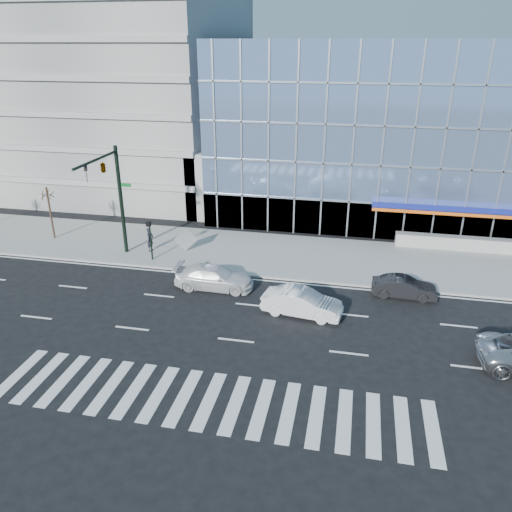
{
  "coord_description": "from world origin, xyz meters",
  "views": [
    {
      "loc": [
        5.71,
        -26.15,
        14.79
      ],
      "look_at": [
        -0.35,
        3.0,
        1.97
      ],
      "focal_mm": 35.0,
      "sensor_mm": 36.0,
      "label": 1
    }
  ],
  "objects_px": {
    "white_suv": "(214,277)",
    "traffic_signal": "(109,178)",
    "ped_signal_post": "(150,234)",
    "tilted_panel": "(186,240)",
    "pedestrian": "(150,239)",
    "white_sedan": "(302,303)",
    "street_tree_near": "(47,194)",
    "dark_sedan": "(404,287)"
  },
  "relations": [
    {
      "from": "street_tree_near",
      "to": "ped_signal_post",
      "type": "bearing_deg",
      "value": -15.06
    },
    {
      "from": "traffic_signal",
      "to": "white_suv",
      "type": "bearing_deg",
      "value": -18.82
    },
    {
      "from": "street_tree_near",
      "to": "tilted_panel",
      "type": "distance_m",
      "value": 11.74
    },
    {
      "from": "street_tree_near",
      "to": "white_sedan",
      "type": "distance_m",
      "value": 22.79
    },
    {
      "from": "traffic_signal",
      "to": "dark_sedan",
      "type": "height_order",
      "value": "traffic_signal"
    },
    {
      "from": "white_suv",
      "to": "street_tree_near",
      "type": "bearing_deg",
      "value": 67.95
    },
    {
      "from": "ped_signal_post",
      "to": "white_sedan",
      "type": "height_order",
      "value": "ped_signal_post"
    },
    {
      "from": "traffic_signal",
      "to": "ped_signal_post",
      "type": "distance_m",
      "value": 4.75
    },
    {
      "from": "traffic_signal",
      "to": "tilted_panel",
      "type": "bearing_deg",
      "value": 29.2
    },
    {
      "from": "tilted_panel",
      "to": "pedestrian",
      "type": "bearing_deg",
      "value": 161.4
    },
    {
      "from": "ped_signal_post",
      "to": "pedestrian",
      "type": "relative_size",
      "value": 1.65
    },
    {
      "from": "street_tree_near",
      "to": "tilted_panel",
      "type": "height_order",
      "value": "street_tree_near"
    },
    {
      "from": "white_suv",
      "to": "tilted_panel",
      "type": "bearing_deg",
      "value": 33.94
    },
    {
      "from": "ped_signal_post",
      "to": "white_suv",
      "type": "bearing_deg",
      "value": -29.19
    },
    {
      "from": "pedestrian",
      "to": "dark_sedan",
      "type": "bearing_deg",
      "value": -92.75
    },
    {
      "from": "white_sedan",
      "to": "white_suv",
      "type": "bearing_deg",
      "value": 76.9
    },
    {
      "from": "traffic_signal",
      "to": "tilted_panel",
      "type": "xyz_separation_m",
      "value": [
        4.41,
        2.47,
        -5.1
      ]
    },
    {
      "from": "street_tree_near",
      "to": "dark_sedan",
      "type": "relative_size",
      "value": 1.06
    },
    {
      "from": "traffic_signal",
      "to": "pedestrian",
      "type": "height_order",
      "value": "traffic_signal"
    },
    {
      "from": "white_suv",
      "to": "traffic_signal",
      "type": "bearing_deg",
      "value": 69.77
    },
    {
      "from": "white_sedan",
      "to": "ped_signal_post",
      "type": "bearing_deg",
      "value": 72.77
    },
    {
      "from": "white_sedan",
      "to": "tilted_panel",
      "type": "height_order",
      "value": "tilted_panel"
    },
    {
      "from": "street_tree_near",
      "to": "white_suv",
      "type": "xyz_separation_m",
      "value": [
        15.13,
        -5.7,
        -3.03
      ]
    },
    {
      "from": "white_sedan",
      "to": "tilted_panel",
      "type": "xyz_separation_m",
      "value": [
        -9.71,
        7.53,
        0.29
      ]
    },
    {
      "from": "white_suv",
      "to": "pedestrian",
      "type": "distance_m",
      "value": 7.96
    },
    {
      "from": "street_tree_near",
      "to": "tilted_panel",
      "type": "relative_size",
      "value": 3.25
    },
    {
      "from": "street_tree_near",
      "to": "traffic_signal",
      "type": "bearing_deg",
      "value": -22.71
    },
    {
      "from": "white_suv",
      "to": "white_sedan",
      "type": "xyz_separation_m",
      "value": [
        6.0,
        -2.3,
        0.03
      ]
    },
    {
      "from": "traffic_signal",
      "to": "pedestrian",
      "type": "relative_size",
      "value": 4.4
    },
    {
      "from": "pedestrian",
      "to": "traffic_signal",
      "type": "bearing_deg",
      "value": 146.76
    },
    {
      "from": "ped_signal_post",
      "to": "street_tree_near",
      "type": "height_order",
      "value": "street_tree_near"
    },
    {
      "from": "white_sedan",
      "to": "dark_sedan",
      "type": "xyz_separation_m",
      "value": [
        6.0,
        3.5,
        -0.12
      ]
    },
    {
      "from": "dark_sedan",
      "to": "pedestrian",
      "type": "distance_m",
      "value": 18.73
    },
    {
      "from": "white_suv",
      "to": "pedestrian",
      "type": "xyz_separation_m",
      "value": [
        -6.38,
        4.75,
        0.31
      ]
    },
    {
      "from": "pedestrian",
      "to": "white_sedan",
      "type": "bearing_deg",
      "value": -111.46
    },
    {
      "from": "pedestrian",
      "to": "tilted_panel",
      "type": "height_order",
      "value": "tilted_panel"
    },
    {
      "from": "street_tree_near",
      "to": "white_sedan",
      "type": "height_order",
      "value": "street_tree_near"
    },
    {
      "from": "ped_signal_post",
      "to": "tilted_panel",
      "type": "distance_m",
      "value": 3.03
    },
    {
      "from": "pedestrian",
      "to": "white_suv",
      "type": "bearing_deg",
      "value": -118.46
    },
    {
      "from": "white_suv",
      "to": "white_sedan",
      "type": "relative_size",
      "value": 1.1
    },
    {
      "from": "white_sedan",
      "to": "tilted_panel",
      "type": "distance_m",
      "value": 12.3
    },
    {
      "from": "ped_signal_post",
      "to": "dark_sedan",
      "type": "relative_size",
      "value": 0.75
    }
  ]
}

